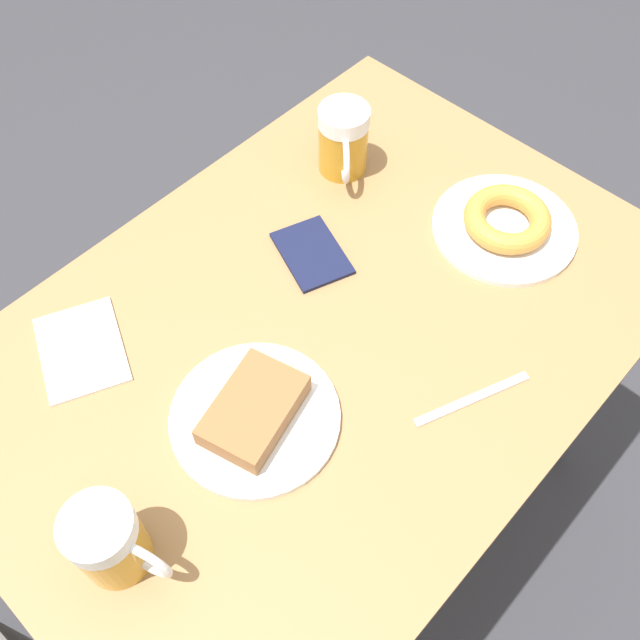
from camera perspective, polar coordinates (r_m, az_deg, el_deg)
ground_plane at (r=1.71m, az=-0.00°, el=-14.64°), size 8.00×8.00×0.00m
table at (r=1.09m, az=-0.00°, el=-2.62°), size 0.72×1.05×0.76m
plate_with_cake at (r=0.95m, az=-5.27°, el=-7.48°), size 0.23×0.23×0.05m
plate_with_donut at (r=1.16m, az=14.65°, el=7.51°), size 0.23×0.23×0.04m
beer_mug_left at (r=1.19m, az=1.88°, el=14.14°), size 0.11×0.10×0.12m
beer_mug_center at (r=0.87m, az=-16.44°, el=-16.65°), size 0.12×0.08×0.12m
napkin_folded at (r=1.06m, az=-18.54°, el=-2.25°), size 0.18×0.17×0.00m
fork at (r=0.99m, az=12.09°, el=-6.19°), size 0.08×0.17×0.00m
passport_near_edge at (r=1.10m, az=-0.65°, el=5.36°), size 0.15×0.13×0.01m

